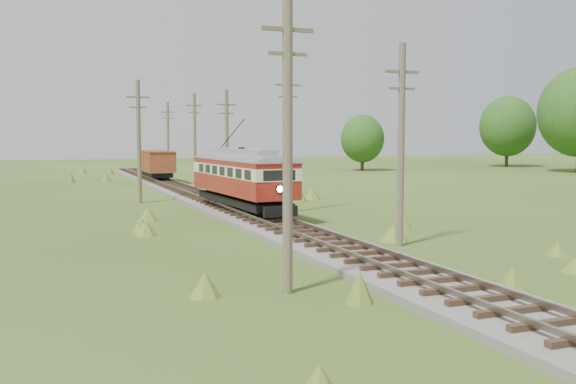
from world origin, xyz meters
name	(u,v)px	position (x,y,z in m)	size (l,w,h in m)	color
railbed_main	(225,206)	(0.00, 34.00, 0.19)	(3.60, 96.00, 0.57)	#605B54
streetcar	(242,175)	(0.00, 30.27, 2.44)	(3.23, 11.34, 5.14)	black
gondola	(156,163)	(0.00, 59.65, 2.00)	(2.61, 8.02, 2.66)	black
gravel_pile	(230,183)	(4.73, 49.10, 0.51)	(3.01, 3.19, 1.09)	gray
utility_pole_r_2	(401,143)	(3.30, 18.00, 4.42)	(1.60, 0.30, 8.60)	brown
utility_pole_r_3	(288,137)	(3.20, 31.00, 4.63)	(1.60, 0.30, 9.00)	brown
utility_pole_r_4	(227,141)	(3.00, 44.00, 4.32)	(1.60, 0.30, 8.40)	brown
utility_pole_r_5	(195,137)	(3.40, 57.00, 4.58)	(1.60, 0.30, 8.90)	brown
utility_pole_r_6	(168,138)	(3.20, 70.00, 4.47)	(1.60, 0.30, 8.70)	brown
utility_pole_l_a	(288,139)	(-4.20, 12.00, 4.63)	(1.60, 0.30, 9.00)	brown
utility_pole_l_b	(139,140)	(-4.50, 40.00, 4.42)	(1.60, 0.30, 8.60)	brown
tree_right_5	(507,126)	(56.00, 74.00, 6.19)	(8.40, 8.40, 10.82)	#38281C
tree_mid_b	(362,139)	(30.00, 72.00, 4.33)	(5.88, 5.88, 7.57)	#38281C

